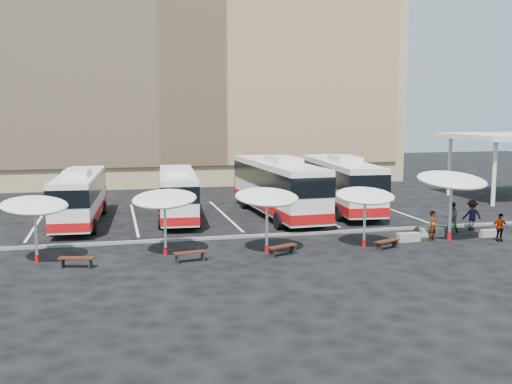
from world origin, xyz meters
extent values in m
plane|color=black|center=(0.00, 0.00, 0.00)|extent=(120.00, 120.00, 0.00)
cube|color=tan|center=(0.00, 32.00, 12.50)|extent=(42.00, 18.00, 25.00)
cube|color=tan|center=(0.00, 22.90, 12.00)|extent=(40.00, 0.30, 20.00)
cylinder|color=white|center=(20.00, 7.00, 2.40)|extent=(0.30, 0.30, 4.80)
cylinder|color=white|center=(20.00, 13.00, 2.40)|extent=(0.30, 0.30, 4.80)
cube|color=black|center=(0.00, 0.50, 0.07)|extent=(34.00, 0.25, 0.15)
cube|color=white|center=(-12.00, 8.00, 0.01)|extent=(0.15, 12.00, 0.01)
cube|color=white|center=(-6.00, 8.00, 0.01)|extent=(0.15, 12.00, 0.01)
cube|color=white|center=(0.00, 8.00, 0.01)|extent=(0.15, 12.00, 0.01)
cube|color=white|center=(6.00, 8.00, 0.01)|extent=(0.15, 12.00, 0.01)
cube|color=white|center=(12.00, 8.00, 0.01)|extent=(0.15, 12.00, 0.01)
cube|color=white|center=(-9.32, 7.10, 1.77)|extent=(3.03, 11.00, 2.72)
cube|color=black|center=(-9.32, 7.10, 2.31)|extent=(3.08, 11.06, 1.00)
cube|color=#B70D0F|center=(-9.32, 7.10, 0.77)|extent=(3.08, 11.06, 0.50)
cube|color=#B70D0F|center=(-8.93, 12.52, 1.09)|extent=(2.32, 0.34, 1.27)
cube|color=white|center=(-9.38, 6.19, 3.30)|extent=(1.64, 2.81, 0.36)
cylinder|color=black|center=(-10.22, 10.34, 0.45)|extent=(0.38, 0.93, 0.91)
cylinder|color=black|center=(-7.96, 10.18, 0.45)|extent=(0.38, 0.93, 0.91)
cylinder|color=black|center=(-10.70, 3.57, 0.45)|extent=(0.38, 0.93, 0.91)
cylinder|color=black|center=(-8.44, 3.41, 0.45)|extent=(0.38, 0.93, 0.91)
cube|color=white|center=(-3.20, 7.47, 1.72)|extent=(3.06, 10.76, 2.65)
cube|color=black|center=(-3.20, 7.47, 2.26)|extent=(3.12, 10.81, 0.97)
cube|color=#B70D0F|center=(-3.20, 7.47, 0.75)|extent=(3.12, 10.81, 0.49)
cube|color=#B70D0F|center=(-2.77, 12.76, 1.06)|extent=(2.27, 0.36, 1.24)
cube|color=white|center=(-3.27, 6.59, 3.23)|extent=(1.63, 2.76, 0.35)
cylinder|color=black|center=(-4.05, 10.64, 0.44)|extent=(0.38, 0.91, 0.88)
cylinder|color=black|center=(-1.85, 10.46, 0.44)|extent=(0.38, 0.91, 0.88)
cylinder|color=black|center=(-4.59, 4.03, 0.44)|extent=(0.38, 0.91, 0.88)
cylinder|color=black|center=(-2.39, 3.85, 0.44)|extent=(0.38, 0.91, 0.88)
cube|color=white|center=(3.36, 6.62, 2.07)|extent=(3.23, 12.84, 3.18)
cube|color=black|center=(3.36, 6.62, 2.71)|extent=(3.30, 12.91, 1.17)
cube|color=#B70D0F|center=(3.36, 6.62, 0.90)|extent=(3.30, 12.91, 0.58)
cube|color=#B70D0F|center=(3.07, 12.98, 1.27)|extent=(2.72, 0.34, 1.49)
cube|color=white|center=(3.41, 5.56, 3.87)|extent=(1.84, 3.26, 0.42)
cylinder|color=black|center=(1.87, 10.27, 0.53)|extent=(0.42, 1.08, 1.06)
cylinder|color=black|center=(4.52, 10.39, 0.53)|extent=(0.42, 1.08, 1.06)
cylinder|color=black|center=(2.23, 2.32, 0.53)|extent=(0.42, 1.08, 1.06)
cylinder|color=black|center=(4.88, 2.44, 0.53)|extent=(0.42, 1.08, 1.06)
cube|color=white|center=(8.28, 7.92, 2.00)|extent=(3.50, 12.44, 3.07)
cube|color=black|center=(8.28, 7.92, 2.61)|extent=(3.57, 12.51, 1.13)
cube|color=#B70D0F|center=(8.28, 7.92, 0.87)|extent=(3.57, 12.51, 0.56)
cube|color=#B70D0F|center=(8.76, 14.04, 1.23)|extent=(2.63, 0.41, 1.43)
cube|color=white|center=(8.20, 6.90, 3.73)|extent=(1.87, 3.19, 0.41)
cylinder|color=black|center=(7.29, 11.59, 0.51)|extent=(0.44, 1.05, 1.02)
cylinder|color=black|center=(9.84, 11.39, 0.51)|extent=(0.44, 1.05, 1.02)
cylinder|color=black|center=(6.69, 3.94, 0.51)|extent=(0.44, 1.05, 1.02)
cylinder|color=black|center=(9.24, 3.74, 0.51)|extent=(0.44, 1.05, 1.02)
cylinder|color=white|center=(-10.85, -2.53, 1.33)|extent=(0.16, 0.16, 2.65)
cylinder|color=#B70D0F|center=(-10.85, -2.53, 0.18)|extent=(0.26, 0.26, 0.35)
ellipsoid|color=silver|center=(-10.85, -2.53, 2.70)|extent=(3.99, 4.01, 0.91)
cylinder|color=white|center=(-4.89, -2.53, 1.37)|extent=(0.17, 0.17, 2.75)
cylinder|color=#B70D0F|center=(-4.89, -2.53, 0.18)|extent=(0.26, 0.26, 0.37)
ellipsoid|color=silver|center=(-4.89, -2.53, 2.79)|extent=(4.02, 4.05, 0.94)
cylinder|color=white|center=(0.04, -3.24, 1.38)|extent=(0.14, 0.14, 2.77)
cylinder|color=#B70D0F|center=(0.04, -3.24, 0.18)|extent=(0.22, 0.22, 0.37)
ellipsoid|color=silver|center=(0.04, -3.24, 2.82)|extent=(3.47, 3.51, 0.95)
cylinder|color=white|center=(5.28, -3.15, 1.32)|extent=(0.13, 0.13, 2.65)
cylinder|color=#B70D0F|center=(5.28, -3.15, 0.18)|extent=(0.21, 0.21, 0.35)
ellipsoid|color=silver|center=(5.28, -3.15, 2.69)|extent=(3.23, 3.26, 0.91)
cylinder|color=white|center=(10.49, -2.72, 1.62)|extent=(0.16, 0.16, 3.25)
cylinder|color=#B70D0F|center=(10.49, -2.72, 0.22)|extent=(0.26, 0.26, 0.43)
ellipsoid|color=silver|center=(10.49, -2.72, 3.30)|extent=(4.01, 4.05, 1.11)
cube|color=black|center=(-9.00, -4.00, 0.46)|extent=(1.64, 0.82, 0.06)
cube|color=black|center=(-9.62, -3.83, 0.21)|extent=(0.17, 0.40, 0.42)
cube|color=black|center=(-8.39, -4.16, 0.21)|extent=(0.17, 0.40, 0.42)
cube|color=black|center=(-3.90, -4.11, 0.45)|extent=(1.60, 0.66, 0.06)
cube|color=black|center=(-4.51, -4.21, 0.21)|extent=(0.13, 0.40, 0.42)
cube|color=black|center=(-3.28, -4.01, 0.21)|extent=(0.13, 0.40, 0.42)
cube|color=black|center=(0.65, -3.95, 0.46)|extent=(1.65, 1.04, 0.06)
cube|color=black|center=(0.05, -4.21, 0.22)|extent=(0.22, 0.40, 0.43)
cube|color=black|center=(1.24, -3.70, 0.22)|extent=(0.22, 0.40, 0.43)
cube|color=black|center=(6.23, -3.89, 0.43)|extent=(1.53, 0.94, 0.06)
cube|color=black|center=(5.68, -4.11, 0.20)|extent=(0.20, 0.37, 0.40)
cube|color=black|center=(6.79, -3.66, 0.20)|extent=(0.20, 0.37, 0.40)
cube|color=gray|center=(8.14, -2.54, 0.24)|extent=(1.26, 0.43, 0.47)
cube|color=gray|center=(10.03, -1.65, 0.24)|extent=(1.36, 0.69, 0.49)
cube|color=gray|center=(13.11, -2.46, 0.20)|extent=(1.08, 0.40, 0.40)
imported|color=black|center=(9.51, -2.69, 0.83)|extent=(0.71, 0.70, 1.65)
imported|color=black|center=(11.80, -0.81, 0.88)|extent=(1.06, 0.96, 1.76)
imported|color=black|center=(12.94, -3.65, 0.77)|extent=(0.93, 0.46, 1.54)
imported|color=black|center=(13.27, -0.56, 0.90)|extent=(1.25, 0.82, 1.81)
camera|label=1|loc=(-7.31, -31.37, 7.03)|focal=42.00mm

